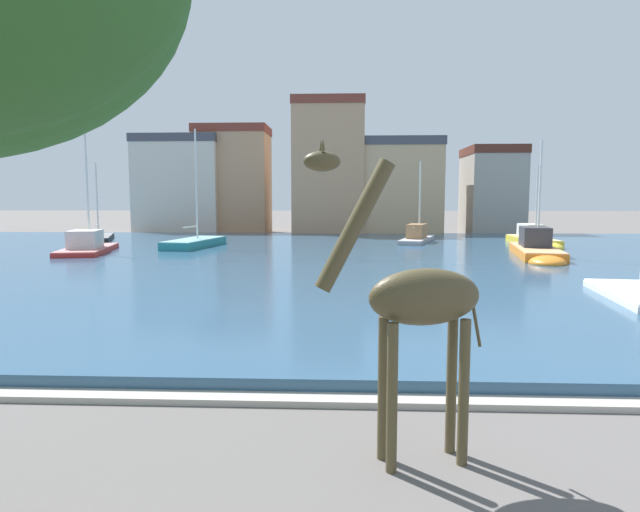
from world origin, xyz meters
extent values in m
cube|color=#2D5170|center=(0.00, 28.44, 0.18)|extent=(83.30, 41.80, 0.35)
cube|color=#ADA89E|center=(0.00, 7.29, 0.06)|extent=(83.30, 0.50, 0.12)
cylinder|color=#4C4228|center=(2.97, 4.86, 1.02)|extent=(0.15, 0.15, 2.04)
cylinder|color=#4C4228|center=(2.88, 5.24, 1.02)|extent=(0.15, 0.15, 2.04)
cylinder|color=#4C4228|center=(3.96, 5.11, 1.02)|extent=(0.15, 0.15, 2.04)
cylinder|color=#4C4228|center=(3.87, 5.49, 1.02)|extent=(0.15, 0.15, 2.04)
ellipsoid|color=#4C4228|center=(3.42, 5.18, 2.33)|extent=(1.67, 0.96, 0.78)
cylinder|color=#4C4228|center=(2.46, 4.93, 3.30)|extent=(1.09, 0.48, 1.74)
ellipsoid|color=#4C4228|center=(2.04, 4.83, 4.12)|extent=(0.53, 0.37, 0.26)
cone|color=#4C4228|center=(2.06, 4.77, 4.33)|extent=(0.06, 0.06, 0.15)
cone|color=#4C4228|center=(2.03, 4.89, 4.33)|extent=(0.06, 0.06, 0.15)
cylinder|color=#4C4228|center=(4.15, 5.36, 2.01)|extent=(0.22, 0.10, 0.83)
cube|color=black|center=(-17.02, 40.00, 0.32)|extent=(4.06, 6.82, 0.65)
ellipsoid|color=black|center=(-18.06, 42.92, 0.32)|extent=(2.45, 2.75, 0.61)
cube|color=slate|center=(-17.02, 40.00, 0.68)|extent=(3.97, 6.68, 0.06)
cylinder|color=silver|center=(-17.18, 40.46, 3.51)|extent=(0.12, 0.12, 5.73)
cylinder|color=silver|center=(-16.80, 39.38, 1.55)|extent=(0.84, 2.18, 0.08)
cube|color=#939399|center=(7.82, 39.41, 0.30)|extent=(3.70, 7.34, 0.60)
ellipsoid|color=#939399|center=(8.83, 42.66, 0.30)|extent=(2.16, 2.84, 0.57)
cube|color=#B1B1B5|center=(7.82, 39.41, 0.63)|extent=(3.63, 7.19, 0.06)
cube|color=#9E7047|center=(7.66, 38.90, 1.18)|extent=(1.85, 2.74, 1.04)
cylinder|color=silver|center=(7.98, 39.92, 3.48)|extent=(0.12, 0.12, 5.76)
cylinder|color=silver|center=(7.61, 38.72, 1.50)|extent=(0.82, 2.42, 0.08)
ellipsoid|color=white|center=(12.52, 18.55, 0.28)|extent=(2.36, 2.09, 0.53)
cube|color=teal|center=(-7.75, 34.18, 0.42)|extent=(3.03, 6.51, 0.84)
ellipsoid|color=teal|center=(-7.26, 37.11, 0.42)|extent=(2.17, 2.46, 0.80)
cube|color=#6EA5A8|center=(-7.75, 34.18, 0.87)|extent=(2.97, 6.38, 0.06)
cylinder|color=silver|center=(-7.67, 34.64, 4.52)|extent=(0.12, 0.12, 7.36)
cylinder|color=silver|center=(-7.85, 33.56, 1.74)|extent=(0.44, 2.17, 0.08)
cube|color=orange|center=(13.14, 29.32, 0.40)|extent=(3.37, 7.58, 0.81)
ellipsoid|color=orange|center=(12.52, 25.90, 0.40)|extent=(2.32, 2.86, 0.77)
cube|color=#E2A56E|center=(13.14, 29.32, 0.84)|extent=(3.31, 7.43, 0.06)
cube|color=#333338|center=(13.24, 29.87, 1.42)|extent=(1.90, 2.79, 1.11)
cylinder|color=silver|center=(13.05, 28.78, 3.80)|extent=(0.12, 0.12, 5.98)
cylinder|color=silver|center=(13.27, 30.05, 1.71)|extent=(0.54, 2.54, 0.08)
cube|color=red|center=(-13.25, 30.34, 0.30)|extent=(3.63, 6.91, 0.60)
ellipsoid|color=red|center=(-13.89, 33.39, 0.30)|extent=(2.53, 2.68, 0.57)
cube|color=#C7716E|center=(-13.25, 30.34, 0.63)|extent=(3.56, 6.77, 0.06)
cube|color=silver|center=(-13.15, 29.85, 1.19)|extent=(2.07, 2.58, 1.06)
cylinder|color=silver|center=(-13.35, 30.82, 4.30)|extent=(0.12, 0.12, 7.40)
cylinder|color=silver|center=(-13.12, 29.69, 1.50)|extent=(0.54, 2.27, 0.08)
cube|color=gold|center=(15.58, 37.23, 0.40)|extent=(1.81, 6.85, 0.80)
ellipsoid|color=gold|center=(15.66, 34.00, 0.40)|extent=(1.54, 2.42, 0.76)
cube|color=#DFCD77|center=(15.58, 37.23, 0.83)|extent=(1.77, 6.71, 0.06)
cube|color=silver|center=(15.57, 37.74, 1.32)|extent=(1.21, 2.41, 0.92)
cylinder|color=silver|center=(15.59, 36.72, 3.31)|extent=(0.12, 0.12, 5.01)
cylinder|color=silver|center=(15.57, 37.91, 1.70)|extent=(0.14, 2.38, 0.08)
cube|color=beige|center=(-14.34, 53.50, 4.51)|extent=(8.38, 5.97, 9.02)
cube|color=#42424C|center=(-14.34, 53.50, 9.42)|extent=(8.54, 6.09, 0.80)
cube|color=tan|center=(-9.09, 53.94, 5.00)|extent=(7.20, 5.41, 10.01)
cube|color=brown|center=(-9.09, 53.94, 10.41)|extent=(7.34, 5.52, 0.80)
cube|color=tan|center=(0.73, 51.75, 6.04)|extent=(6.64, 7.14, 12.09)
cube|color=brown|center=(0.73, 51.75, 12.49)|extent=(6.77, 7.28, 0.80)
cube|color=tan|center=(7.20, 51.63, 4.21)|extent=(8.36, 6.25, 8.43)
cube|color=#42424C|center=(7.20, 51.63, 8.83)|extent=(8.53, 6.38, 0.80)
cube|color=gray|center=(16.66, 52.73, 3.86)|extent=(5.05, 6.82, 7.71)
cube|color=#51281E|center=(16.66, 52.73, 8.11)|extent=(5.15, 6.96, 0.80)
camera|label=1|loc=(2.34, -2.23, 3.67)|focal=30.94mm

